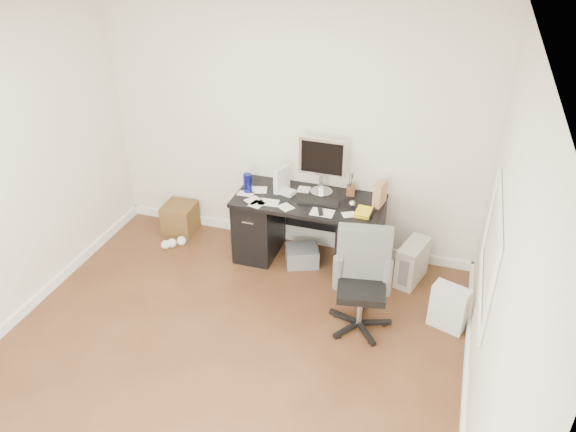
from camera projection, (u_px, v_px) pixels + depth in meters
name	position (u px, v px, depth m)	size (l,w,h in m)	color
ground	(220.00, 361.00, 4.76)	(4.00, 4.00, 0.00)	#4A2917
room_shell	(212.00, 186.00, 3.93)	(4.02, 4.02, 2.71)	silver
desk	(308.00, 229.00, 5.83)	(1.50, 0.70, 0.75)	black
loose_papers	(289.00, 198.00, 5.66)	(1.10, 0.60, 0.00)	white
lcd_monitor	(322.00, 166.00, 5.61)	(0.48, 0.28, 0.61)	silver
keyboard	(318.00, 202.00, 5.58)	(0.41, 0.14, 0.02)	black
computer_mouse	(352.00, 204.00, 5.50)	(0.07, 0.07, 0.07)	silver
travel_mug	(248.00, 183.00, 5.74)	(0.09, 0.09, 0.20)	navy
white_binder	(282.00, 179.00, 5.75)	(0.11, 0.23, 0.26)	silver
magazine_file	(380.00, 194.00, 5.50)	(0.10, 0.21, 0.24)	#9F764D
pen_cup	(351.00, 184.00, 5.67)	(0.10, 0.10, 0.25)	#5F2F1B
yellow_book	(364.00, 212.00, 5.39)	(0.16, 0.20, 0.04)	yellow
paper_remote	(322.00, 212.00, 5.41)	(0.23, 0.18, 0.02)	white
office_chair	(362.00, 284.00, 4.89)	(0.54, 0.54, 0.96)	#4E514E
pc_tower	(412.00, 262.00, 5.63)	(0.19, 0.43, 0.43)	#B4AEA2
shopping_bag	(449.00, 307.00, 5.02)	(0.32, 0.23, 0.43)	silver
wicker_basket	(180.00, 218.00, 6.46)	(0.34, 0.34, 0.34)	#473015
desk_printer	(302.00, 256.00, 5.93)	(0.33, 0.28, 0.20)	slate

